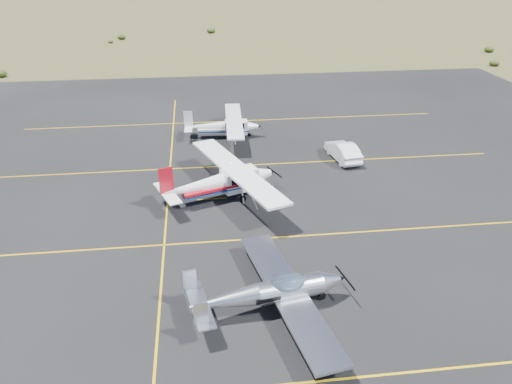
# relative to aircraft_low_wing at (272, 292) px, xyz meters

# --- Properties ---
(ground) EXTENTS (1600.00, 1600.00, 0.00)m
(ground) POSITION_rel_aircraft_low_wing_xyz_m (0.62, 4.46, -1.08)
(ground) COLOR #383D1C
(ground) RESTS_ON ground
(apron) EXTENTS (72.00, 72.00, 0.02)m
(apron) POSITION_rel_aircraft_low_wing_xyz_m (0.62, 11.46, -1.08)
(apron) COLOR black
(apron) RESTS_ON ground
(aircraft_low_wing) EXTENTS (7.60, 10.47, 2.26)m
(aircraft_low_wing) POSITION_rel_aircraft_low_wing_xyz_m (0.00, 0.00, 0.00)
(aircraft_low_wing) COLOR silver
(aircraft_low_wing) RESTS_ON apron
(aircraft_cessna) EXTENTS (8.57, 11.95, 3.08)m
(aircraft_cessna) POSITION_rel_aircraft_low_wing_xyz_m (-1.74, 11.92, 0.29)
(aircraft_cessna) COLOR white
(aircraft_cessna) RESTS_ON apron
(aircraft_plain) EXTENTS (5.96, 9.95, 2.52)m
(aircraft_plain) POSITION_rel_aircraft_low_wing_xyz_m (-0.80, 23.99, 0.04)
(aircraft_plain) COLOR silver
(aircraft_plain) RESTS_ON apron
(sedan) EXTENTS (2.10, 4.60, 1.46)m
(sedan) POSITION_rel_aircraft_low_wing_xyz_m (8.49, 17.68, -0.34)
(sedan) COLOR white
(sedan) RESTS_ON apron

